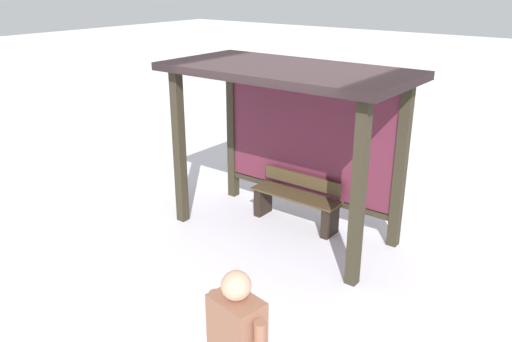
% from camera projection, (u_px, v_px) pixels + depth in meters
% --- Properties ---
extents(ground_plane, '(60.00, 60.00, 0.00)m').
position_uv_depth(ground_plane, '(283.00, 231.00, 7.77)').
color(ground_plane, white).
extents(bus_shelter, '(3.42, 1.71, 2.47)m').
position_uv_depth(bus_shelter, '(294.00, 108.00, 7.27)').
color(bus_shelter, '#332D1F').
rests_on(bus_shelter, ground).
extents(bench_left_inside, '(1.43, 0.40, 0.77)m').
position_uv_depth(bench_left_inside, '(296.00, 201.00, 7.90)').
color(bench_left_inside, '#473821').
rests_on(bench_left_inside, ground).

